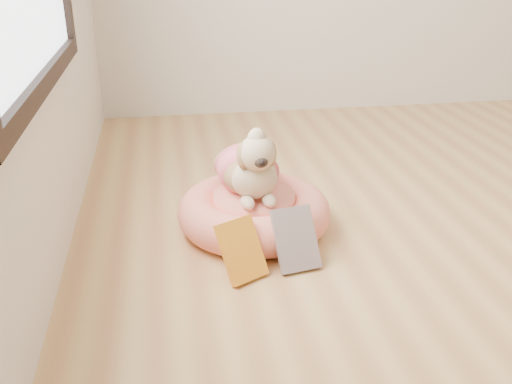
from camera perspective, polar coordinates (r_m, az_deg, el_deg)
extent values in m
cylinder|color=#FF7863|center=(2.28, -0.20, -2.65)|extent=(0.44, 0.44, 0.09)
torus|color=#FF7863|center=(2.26, -0.21, -1.93)|extent=(0.61, 0.61, 0.16)
cylinder|color=#FF7863|center=(2.25, -0.21, -1.09)|extent=(0.32, 0.32, 0.08)
cube|color=yellow|center=(1.95, -1.45, -5.82)|extent=(0.19, 0.18, 0.20)
cube|color=silver|center=(2.01, 3.99, -4.72)|extent=(0.17, 0.17, 0.20)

